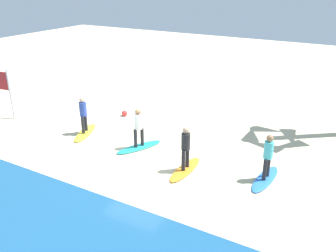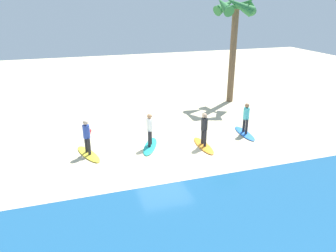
{
  "view_description": "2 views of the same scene",
  "coord_description": "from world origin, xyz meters",
  "views": [
    {
      "loc": [
        -7.3,
        10.63,
        6.68
      ],
      "look_at": [
        -0.79,
        -0.77,
        1.19
      ],
      "focal_mm": 38.89,
      "sensor_mm": 36.0,
      "label": 1
    },
    {
      "loc": [
        4.01,
        13.43,
        6.69
      ],
      "look_at": [
        -0.46,
        -0.68,
        0.97
      ],
      "focal_mm": 34.57,
      "sensor_mm": 36.0,
      "label": 2
    }
  ],
  "objects": [
    {
      "name": "surfer_orange",
      "position": [
        -2.03,
        0.13,
        1.04
      ],
      "size": [
        0.32,
        0.46,
        1.64
      ],
      "color": "#232328",
      "rests_on": "surfboard_orange"
    },
    {
      "name": "surfer_teal",
      "position": [
        0.49,
        -0.59,
        1.04
      ],
      "size": [
        0.32,
        0.43,
        1.64
      ],
      "color": "#232328",
      "rests_on": "surfboard_teal"
    },
    {
      "name": "surfer_yellow",
      "position": [
        3.45,
        -0.62,
        1.04
      ],
      "size": [
        0.32,
        0.44,
        1.64
      ],
      "color": "#232328",
      "rests_on": "surfboard_yellow"
    },
    {
      "name": "surfboard_teal",
      "position": [
        0.49,
        -0.59,
        0.04
      ],
      "size": [
        1.38,
        2.14,
        0.09
      ],
      "primitive_type": "ellipsoid",
      "rotation": [
        0.0,
        0.0,
        1.14
      ],
      "color": "teal",
      "rests_on": "ground"
    },
    {
      "name": "beach_ball",
      "position": [
        3.21,
        -3.31,
        0.14
      ],
      "size": [
        0.29,
        0.29,
        0.29
      ],
      "primitive_type": "sphere",
      "color": "#E53838",
      "rests_on": "ground"
    },
    {
      "name": "ground_plane",
      "position": [
        0.0,
        0.0,
        0.0
      ],
      "size": [
        60.0,
        60.0,
        0.0
      ],
      "primitive_type": "plane",
      "color": "beige"
    },
    {
      "name": "surfboard_orange",
      "position": [
        -2.03,
        0.13,
        0.04
      ],
      "size": [
        0.57,
        2.1,
        0.09
      ],
      "primitive_type": "ellipsoid",
      "rotation": [
        0.0,
        0.0,
        1.57
      ],
      "color": "orange",
      "rests_on": "ground"
    },
    {
      "name": "surfboard_blue",
      "position": [
        -4.78,
        -0.67,
        0.04
      ],
      "size": [
        0.71,
        2.14,
        0.09
      ],
      "primitive_type": "ellipsoid",
      "rotation": [
        0.0,
        0.0,
        1.5
      ],
      "color": "blue",
      "rests_on": "ground"
    },
    {
      "name": "surfboard_yellow",
      "position": [
        3.45,
        -0.62,
        0.04
      ],
      "size": [
        1.23,
        2.17,
        0.09
      ],
      "primitive_type": "ellipsoid",
      "rotation": [
        0.0,
        0.0,
        1.91
      ],
      "color": "yellow",
      "rests_on": "ground"
    },
    {
      "name": "surfer_blue",
      "position": [
        -4.78,
        -0.67,
        1.04
      ],
      "size": [
        0.32,
        0.46,
        1.64
      ],
      "color": "#232328",
      "rests_on": "surfboard_blue"
    }
  ]
}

